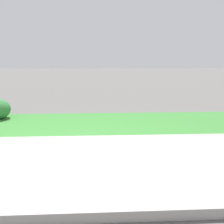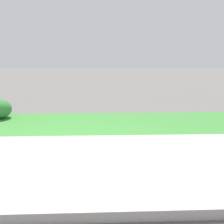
% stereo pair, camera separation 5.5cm
% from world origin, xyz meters
% --- Properties ---
extents(ground_plane, '(120.00, 120.00, 0.00)m').
position_xyz_m(ground_plane, '(0.00, 0.00, 0.00)').
color(ground_plane, '#5B5956').
extents(sidewalk_pavement, '(18.00, 2.39, 0.01)m').
position_xyz_m(sidewalk_pavement, '(0.00, 0.00, 0.01)').
color(sidewalk_pavement, '#9E9993').
rests_on(sidewalk_pavement, ground).
extents(grass_verge, '(18.00, 2.11, 0.01)m').
position_xyz_m(grass_verge, '(0.00, 2.25, 0.00)').
color(grass_verge, '#387A33').
rests_on(grass_verge, ground).
extents(street_curb, '(18.00, 0.16, 0.12)m').
position_xyz_m(street_curb, '(0.00, -1.27, 0.06)').
color(street_curb, '#9E9993').
rests_on(street_curb, ground).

